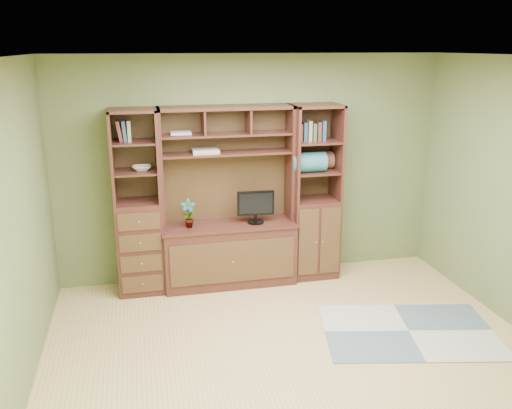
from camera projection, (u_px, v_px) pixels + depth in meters
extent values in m
cube|color=tan|center=(299.00, 359.00, 4.82)|extent=(4.60, 4.10, 0.04)
cube|color=white|center=(307.00, 57.00, 4.08)|extent=(4.60, 4.10, 0.04)
cube|color=#657144|center=(251.00, 169.00, 6.32)|extent=(4.50, 0.04, 2.60)
cube|color=#657144|center=(428.00, 348.00, 2.58)|extent=(4.50, 0.04, 2.60)
cube|color=#657144|center=(9.00, 241.00, 3.98)|extent=(0.04, 4.00, 2.60)
cube|color=#431E17|center=(229.00, 199.00, 6.08)|extent=(1.54, 0.53, 2.05)
cube|color=#431E17|center=(138.00, 203.00, 5.91)|extent=(0.50, 0.45, 2.05)
cube|color=#431E17|center=(314.00, 193.00, 6.33)|extent=(0.55, 0.45, 2.05)
cube|color=gray|center=(409.00, 331.00, 5.28)|extent=(1.83, 1.41, 0.01)
cube|color=black|center=(256.00, 201.00, 6.12)|extent=(0.43, 0.21, 0.52)
imported|color=#9E3F35|center=(188.00, 214.00, 5.99)|extent=(0.17, 0.12, 0.33)
cube|color=#B3A298|center=(205.00, 151.00, 5.96)|extent=(0.29, 0.21, 0.04)
imported|color=silver|center=(142.00, 168.00, 5.81)|extent=(0.20, 0.20, 0.05)
cube|color=#29646C|center=(308.00, 162.00, 6.16)|extent=(0.40, 0.23, 0.23)
cube|color=brown|center=(317.00, 160.00, 6.32)|extent=(0.36, 0.20, 0.20)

